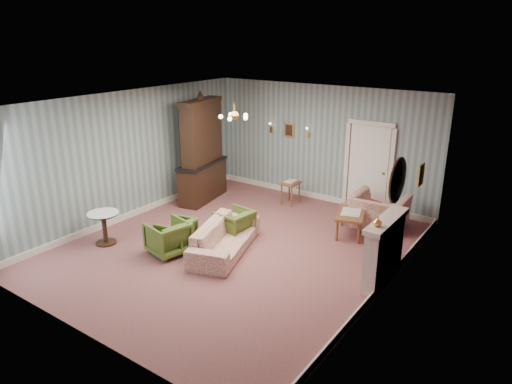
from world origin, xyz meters
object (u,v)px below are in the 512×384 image
Objects in this scene: olive_chair_b at (176,232)px; pedestal_table at (105,228)px; dresser at (202,148)px; olive_chair_a at (168,236)px; side_table_black at (385,247)px; sofa_chintz at (225,233)px; coffee_table at (350,223)px; fireplace at (384,250)px; wingback_chair at (379,206)px; olive_chair_c at (234,223)px.

pedestal_table is (-1.32, -0.69, 0.01)m from olive_chair_b.
dresser is 3.31m from pedestal_table.
olive_chair_a is 4.11m from side_table_black.
sofa_chintz is 0.76× the size of dresser.
olive_chair_a is at bearing -131.44° from coffee_table.
sofa_chintz is at bearing -127.43° from coffee_table.
olive_chair_b is at bearing -164.06° from fireplace.
olive_chair_b reaches higher than side_table_black.
fireplace reaches higher than side_table_black.
coffee_table is (2.57, 2.58, -0.07)m from olive_chair_b.
olive_chair_b is 3.99m from fireplace.
coffee_table is (-0.35, -0.69, -0.25)m from wingback_chair.
olive_chair_c is at bearing 167.18° from olive_chair_a.
olive_chair_c is 1.01× the size of pedestal_table.
pedestal_table is (-5.15, -1.78, -0.24)m from fireplace.
olive_chair_c reaches higher than side_table_black.
olive_chair_c is (0.66, 1.03, 0.02)m from olive_chair_b.
olive_chair_c is 0.49× the size of fireplace.
wingback_chair is at bearing 127.76° from olive_chair_b.
fireplace is (2.92, 0.68, 0.18)m from sofa_chintz.
wingback_chair is 2.37m from fireplace.
wingback_chair is 0.42× the size of dresser.
olive_chair_a is 0.28m from olive_chair_b.
olive_chair_a reaches higher than pedestal_table.
olive_chair_c is 0.60× the size of wingback_chair.
coffee_table is at bearing 135.58° from olive_chair_c.
olive_chair_b is at bearing 96.68° from sofa_chintz.
coffee_table is (1.66, 2.17, -0.15)m from sofa_chintz.
pedestal_table is at bearing -98.46° from dresser.
side_table_black is at bearing 105.44° from olive_chair_b.
dresser is at bearing -117.97° from olive_chair_c.
pedestal_table is (-3.89, -3.27, 0.09)m from coffee_table.
sofa_chintz is 2.07× the size of coffee_table.
coffee_table is (1.90, 1.56, -0.09)m from olive_chair_c.
fireplace is 0.75m from side_table_black.
sofa_chintz is at bearing -51.57° from dresser.
olive_chair_c is at bearing 3.74° from sofa_chintz.
olive_chair_c reaches higher than olive_chair_b.
sofa_chintz is at bearing -166.91° from fireplace.
wingback_chair is at bearing 114.74° from side_table_black.
dresser reaches higher than side_table_black.
pedestal_table reaches higher than olive_chair_b.
olive_chair_a is at bearing -1.13° from olive_chair_b.
dresser is at bearing 31.05° from sofa_chintz.
dresser is 1.94× the size of fireplace.
sofa_chintz is (0.24, -0.61, 0.06)m from olive_chair_c.
fireplace is (5.26, -1.36, -0.78)m from dresser.
olive_chair_a reaches higher than olive_chair_c.
dresser reaches higher than fireplace.
wingback_chair is 5.81m from pedestal_table.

